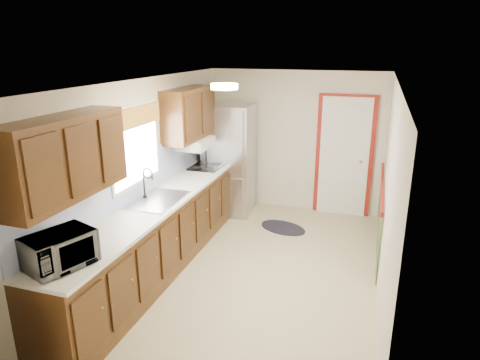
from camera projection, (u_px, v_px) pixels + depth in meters
The scene contains 8 objects.
room_shell at pixel (255, 185), 5.09m from camera, with size 3.20×5.20×2.52m.
kitchen_run at pixel (152, 212), 5.30m from camera, with size 0.63×4.00×2.20m.
back_wall_trim at pixel (351, 168), 6.90m from camera, with size 1.12×2.30×2.08m.
ceiling_fixture at pixel (224, 86), 4.64m from camera, with size 0.30×0.30×0.06m, color #FFD88C.
microwave at pixel (59, 247), 3.69m from camera, with size 0.56×0.31×0.38m, color white.
refrigerator at pixel (229, 159), 7.28m from camera, with size 0.82×0.80×1.86m.
rug at pixel (283, 228), 6.82m from camera, with size 0.77×0.50×0.01m, color black.
cooktop at pixel (207, 166), 6.78m from camera, with size 0.47×0.56×0.02m, color black.
Camera 1 is at (1.31, -4.65, 2.79)m, focal length 32.00 mm.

